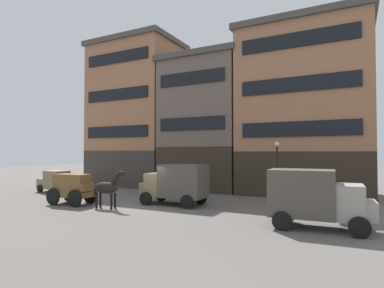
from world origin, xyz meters
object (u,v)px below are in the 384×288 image
(delivery_truck_far, at_px, (316,197))
(streetlamp_curbside, at_px, (277,163))
(delivery_truck_near, at_px, (175,183))
(pedestrian_officer, at_px, (288,191))
(draft_horse, at_px, (107,187))
(sedan_dark, at_px, (57,182))
(cargo_wagon, at_px, (73,187))

(delivery_truck_far, distance_m, streetlamp_curbside, 7.44)
(delivery_truck_near, height_order, pedestrian_officer, delivery_truck_near)
(delivery_truck_near, relative_size, pedestrian_officer, 2.44)
(delivery_truck_near, relative_size, delivery_truck_far, 0.99)
(delivery_truck_near, xyz_separation_m, pedestrian_officer, (6.56, 2.75, -0.44))
(delivery_truck_far, bearing_deg, delivery_truck_near, 163.49)
(delivery_truck_near, height_order, delivery_truck_far, same)
(draft_horse, relative_size, pedestrian_officer, 1.31)
(streetlamp_curbside, bearing_deg, draft_horse, -141.00)
(delivery_truck_far, height_order, sedan_dark, delivery_truck_far)
(delivery_truck_near, distance_m, pedestrian_officer, 7.13)
(draft_horse, height_order, sedan_dark, draft_horse)
(streetlamp_curbside, bearing_deg, pedestrian_officer, -54.35)
(delivery_truck_near, xyz_separation_m, streetlamp_curbside, (5.64, 4.02, 1.25))
(draft_horse, bearing_deg, delivery_truck_far, 1.97)
(cargo_wagon, distance_m, streetlamp_curbside, 13.68)
(delivery_truck_near, bearing_deg, cargo_wagon, -153.29)
(draft_horse, height_order, delivery_truck_near, delivery_truck_near)
(draft_horse, height_order, streetlamp_curbside, streetlamp_curbside)
(cargo_wagon, xyz_separation_m, delivery_truck_near, (5.99, 3.01, 0.28))
(draft_horse, xyz_separation_m, sedan_dark, (-9.08, 3.84, -0.36))
(cargo_wagon, xyz_separation_m, delivery_truck_far, (14.77, 0.41, 0.28))
(sedan_dark, bearing_deg, draft_horse, -22.94)
(cargo_wagon, relative_size, streetlamp_curbside, 0.73)
(delivery_truck_near, height_order, streetlamp_curbside, streetlamp_curbside)
(draft_horse, bearing_deg, sedan_dark, 157.06)
(cargo_wagon, xyz_separation_m, sedan_dark, (-6.13, 3.85, -0.23))
(draft_horse, bearing_deg, delivery_truck_near, 44.71)
(cargo_wagon, relative_size, sedan_dark, 0.78)
(delivery_truck_far, bearing_deg, draft_horse, -178.03)
(draft_horse, xyz_separation_m, pedestrian_officer, (9.60, 5.76, -0.29))
(pedestrian_officer, relative_size, streetlamp_curbside, 0.44)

